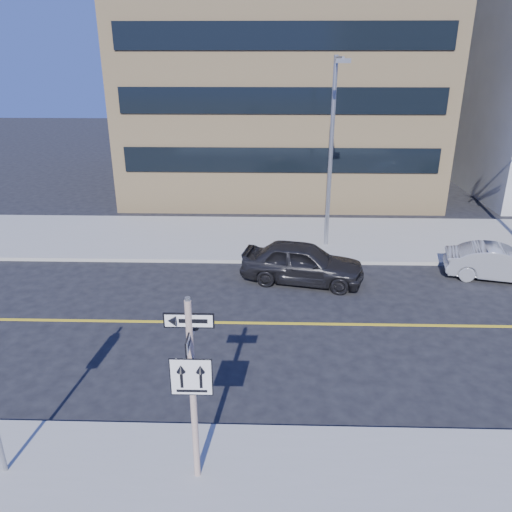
{
  "coord_description": "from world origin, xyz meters",
  "views": [
    {
      "loc": [
        1.42,
        -10.28,
        8.16
      ],
      "look_at": [
        1.02,
        4.0,
        2.37
      ],
      "focal_mm": 35.0,
      "sensor_mm": 36.0,
      "label": 1
    }
  ],
  "objects_px": {
    "sign_pole": "(192,382)",
    "parked_car_b": "(499,263)",
    "streetlight_a": "(332,143)",
    "parked_car_a": "(303,262)"
  },
  "relations": [
    {
      "from": "parked_car_b",
      "to": "sign_pole",
      "type": "bearing_deg",
      "value": 147.86
    },
    {
      "from": "sign_pole",
      "to": "parked_car_b",
      "type": "xyz_separation_m",
      "value": [
        10.36,
        10.27,
        -1.78
      ]
    },
    {
      "from": "sign_pole",
      "to": "streetlight_a",
      "type": "bearing_deg",
      "value": 73.23
    },
    {
      "from": "parked_car_a",
      "to": "parked_car_b",
      "type": "xyz_separation_m",
      "value": [
        7.65,
        0.46,
        -0.13
      ]
    },
    {
      "from": "sign_pole",
      "to": "streetlight_a",
      "type": "relative_size",
      "value": 0.51
    },
    {
      "from": "sign_pole",
      "to": "parked_car_b",
      "type": "bearing_deg",
      "value": 44.77
    },
    {
      "from": "sign_pole",
      "to": "parked_car_a",
      "type": "bearing_deg",
      "value": 74.58
    },
    {
      "from": "parked_car_a",
      "to": "parked_car_b",
      "type": "relative_size",
      "value": 1.16
    },
    {
      "from": "sign_pole",
      "to": "parked_car_a",
      "type": "xyz_separation_m",
      "value": [
        2.71,
        9.81,
        -1.64
      ]
    },
    {
      "from": "parked_car_a",
      "to": "streetlight_a",
      "type": "xyz_separation_m",
      "value": [
        1.29,
        3.46,
        3.96
      ]
    }
  ]
}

